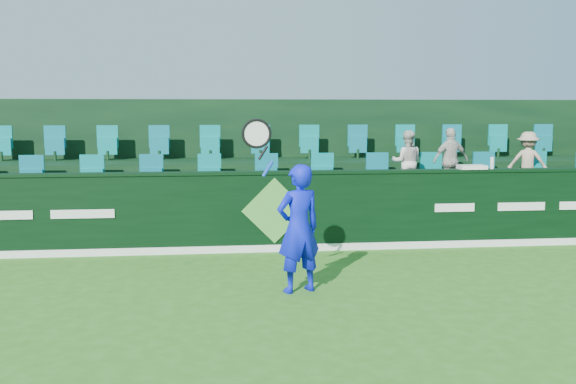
{
  "coord_description": "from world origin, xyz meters",
  "views": [
    {
      "loc": [
        -0.93,
        -6.59,
        2.36
      ],
      "look_at": [
        0.1,
        2.8,
        1.15
      ],
      "focal_mm": 40.0,
      "sensor_mm": 36.0,
      "label": 1
    }
  ],
  "objects": [
    {
      "name": "ground",
      "position": [
        0.0,
        0.0,
        0.0
      ],
      "size": [
        60.0,
        60.0,
        0.0
      ],
      "primitive_type": "plane",
      "color": "#2F6E1A",
      "rests_on": "ground"
    },
    {
      "name": "sponsor_hoarding",
      "position": [
        0.0,
        4.0,
        0.67
      ],
      "size": [
        16.0,
        0.25,
        1.35
      ],
      "color": "black",
      "rests_on": "ground"
    },
    {
      "name": "stand_tier_front",
      "position": [
        0.0,
        5.1,
        0.4
      ],
      "size": [
        16.0,
        2.0,
        0.8
      ],
      "primitive_type": "cube",
      "color": "black",
      "rests_on": "ground"
    },
    {
      "name": "stand_tier_back",
      "position": [
        0.0,
        7.0,
        0.65
      ],
      "size": [
        16.0,
        1.8,
        1.3
      ],
      "primitive_type": "cube",
      "color": "black",
      "rests_on": "ground"
    },
    {
      "name": "stand_rear",
      "position": [
        0.0,
        7.44,
        1.22
      ],
      "size": [
        16.0,
        4.1,
        2.6
      ],
      "color": "black",
      "rests_on": "ground"
    },
    {
      "name": "seat_row_front",
      "position": [
        0.0,
        5.5,
        1.1
      ],
      "size": [
        13.5,
        0.5,
        0.6
      ],
      "primitive_type": "cube",
      "color": "#0C6A79",
      "rests_on": "stand_tier_front"
    },
    {
      "name": "seat_row_back",
      "position": [
        0.0,
        7.3,
        1.6
      ],
      "size": [
        13.5,
        0.5,
        0.6
      ],
      "primitive_type": "cube",
      "color": "#0C6A79",
      "rests_on": "stand_tier_back"
    },
    {
      "name": "tennis_player",
      "position": [
        0.09,
        1.5,
        0.86
      ],
      "size": [
        1.16,
        0.59,
        2.33
      ],
      "color": "#0D18DE",
      "rests_on": "ground"
    },
    {
      "name": "spectator_left",
      "position": [
        2.61,
        5.12,
        1.39
      ],
      "size": [
        0.67,
        0.57,
        1.18
      ],
      "primitive_type": "imported",
      "rotation": [
        0.0,
        0.0,
        2.89
      ],
      "color": "beige",
      "rests_on": "stand_tier_front"
    },
    {
      "name": "spectator_middle",
      "position": [
        3.46,
        5.12,
        1.41
      ],
      "size": [
        0.76,
        0.43,
        1.23
      ],
      "primitive_type": "imported",
      "rotation": [
        0.0,
        0.0,
        3.32
      ],
      "color": "beige",
      "rests_on": "stand_tier_front"
    },
    {
      "name": "spectator_right",
      "position": [
        5.0,
        5.12,
        1.38
      ],
      "size": [
        0.85,
        0.69,
        1.15
      ],
      "primitive_type": "imported",
      "rotation": [
        0.0,
        0.0,
        2.72
      ],
      "color": "tan",
      "rests_on": "stand_tier_front"
    },
    {
      "name": "towel",
      "position": [
        3.43,
        4.0,
        1.38
      ],
      "size": [
        0.46,
        0.3,
        0.07
      ],
      "primitive_type": "cube",
      "color": "silver",
      "rests_on": "sponsor_hoarding"
    },
    {
      "name": "drinks_bottle",
      "position": [
        3.79,
        4.0,
        1.45
      ],
      "size": [
        0.07,
        0.07,
        0.21
      ],
      "primitive_type": "cylinder",
      "color": "silver",
      "rests_on": "sponsor_hoarding"
    }
  ]
}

